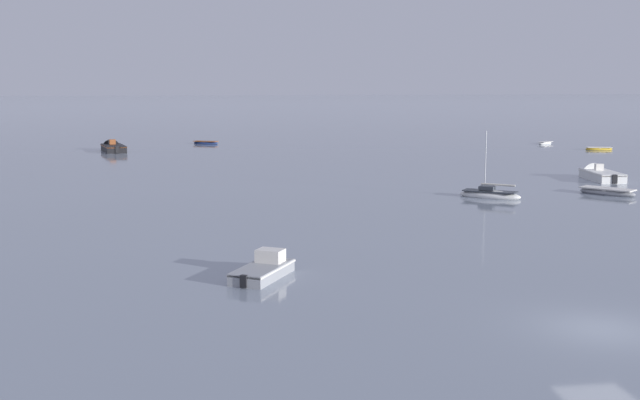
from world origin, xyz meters
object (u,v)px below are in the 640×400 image
object	(u,v)px
rowboat_moored_1	(607,192)
rowboat_moored_4	(206,143)
motorboat_moored_1	(112,148)
motorboat_moored_3	(598,176)
rowboat_moored_0	(599,149)
motorboat_moored_2	(269,269)
rowboat_moored_2	(545,143)
sailboat_moored_0	(490,195)

from	to	relation	value
rowboat_moored_1	rowboat_moored_4	distance (m)	59.61
rowboat_moored_1	motorboat_moored_1	xyz separation A→B (m)	(-40.48, 43.05, 0.12)
motorboat_moored_3	rowboat_moored_0	bearing A→B (deg)	-21.79
motorboat_moored_1	motorboat_moored_2	xyz separation A→B (m)	(13.33, -64.43, -0.05)
rowboat_moored_1	rowboat_moored_2	size ratio (longest dim) A/B	1.45
rowboat_moored_0	motorboat_moored_3	size ratio (longest dim) A/B	0.54
rowboat_moored_0	motorboat_moored_2	size ratio (longest dim) A/B	0.75
rowboat_moored_0	motorboat_moored_1	bearing A→B (deg)	-176.22
rowboat_moored_0	rowboat_moored_2	distance (m)	9.82
rowboat_moored_0	motorboat_moored_1	size ratio (longest dim) A/B	0.50
rowboat_moored_4	motorboat_moored_1	xyz separation A→B (m)	(-11.10, -8.83, 0.15)
rowboat_moored_2	motorboat_moored_2	bearing A→B (deg)	18.02
sailboat_moored_0	motorboat_moored_3	xyz separation A→B (m)	(13.13, 9.34, 0.07)
rowboat_moored_1	sailboat_moored_0	xyz separation A→B (m)	(-9.28, -0.34, 0.04)
motorboat_moored_2	motorboat_moored_3	distance (m)	43.41
rowboat_moored_2	motorboat_moored_1	distance (m)	55.49
rowboat_moored_1	rowboat_moored_2	xyz separation A→B (m)	(14.97, 45.24, -0.06)
rowboat_moored_0	motorboat_moored_1	world-z (taller)	motorboat_moored_1
rowboat_moored_4	motorboat_moored_3	world-z (taller)	motorboat_moored_3
rowboat_moored_0	rowboat_moored_1	world-z (taller)	rowboat_moored_1
rowboat_moored_1	motorboat_moored_2	bearing A→B (deg)	88.61
sailboat_moored_0	motorboat_moored_2	size ratio (longest dim) A/B	1.12
rowboat_moored_4	motorboat_moored_3	size ratio (longest dim) A/B	0.58
rowboat_moored_1	sailboat_moored_0	distance (m)	9.29
motorboat_moored_1	motorboat_moored_3	xyz separation A→B (m)	(44.33, -34.04, -0.01)
sailboat_moored_0	rowboat_moored_1	bearing A→B (deg)	-141.58
rowboat_moored_0	rowboat_moored_4	size ratio (longest dim) A/B	0.92
rowboat_moored_1	motorboat_moored_1	bearing A→B (deg)	3.62
sailboat_moored_0	motorboat_moored_3	bearing A→B (deg)	-108.24
sailboat_moored_0	rowboat_moored_4	bearing A→B (deg)	-32.62
rowboat_moored_4	rowboat_moored_0	bearing A→B (deg)	-170.85
rowboat_moored_0	motorboat_moored_2	xyz separation A→B (m)	(-44.83, -57.18, 0.11)
rowboat_moored_0	sailboat_moored_0	distance (m)	45.09
sailboat_moored_0	motorboat_moored_1	world-z (taller)	sailboat_moored_0
motorboat_moored_1	rowboat_moored_1	bearing A→B (deg)	-150.88
rowboat_moored_1	motorboat_moored_3	size ratio (longest dim) A/B	0.66
rowboat_moored_2	motorboat_moored_3	bearing A→B (deg)	33.27
rowboat_moored_0	rowboat_moored_2	world-z (taller)	rowboat_moored_0
rowboat_moored_4	motorboat_moored_2	distance (m)	73.29
rowboat_moored_1	motorboat_moored_2	world-z (taller)	motorboat_moored_2
rowboat_moored_2	motorboat_moored_1	size ratio (longest dim) A/B	0.43
rowboat_moored_0	motorboat_moored_1	distance (m)	58.61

